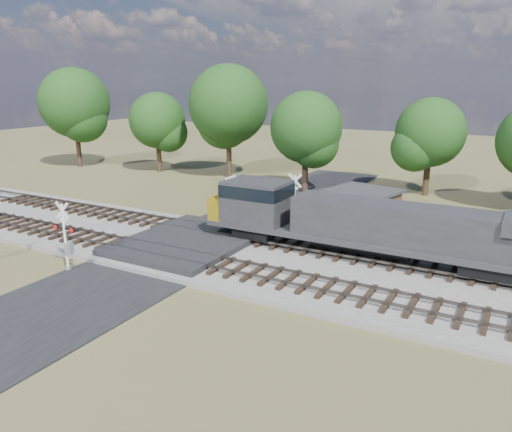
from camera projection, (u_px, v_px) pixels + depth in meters
The scene contains 10 objects.
ground at pixel (184, 250), 30.35m from camera, with size 160.00×160.00×0.00m, color #434424.
ballast_bed at pixel (344, 275), 26.04m from camera, with size 140.00×10.00×0.30m, color gray.
road at pixel (184, 249), 30.34m from camera, with size 7.00×60.00×0.08m, color black.
crossing_panel at pixel (189, 243), 30.69m from camera, with size 7.00×9.00×0.62m, color #262628.
track_near at pixel (208, 262), 27.09m from camera, with size 140.00×2.60×0.33m.
track_far at pixel (253, 238), 31.31m from camera, with size 140.00×2.60×0.33m.
crossing_signal_near at pixel (67, 243), 26.61m from camera, with size 1.55×0.34×3.86m.
crossing_signal_far at pixel (293, 206), 34.29m from camera, with size 1.58×0.37×3.91m.
equipment_shed at pixel (362, 211), 33.72m from camera, with size 5.07×5.07×2.90m.
treeline at pixel (386, 120), 42.73m from camera, with size 79.37×11.26×11.69m.
Camera 1 is at (17.79, -23.00, 9.96)m, focal length 35.00 mm.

